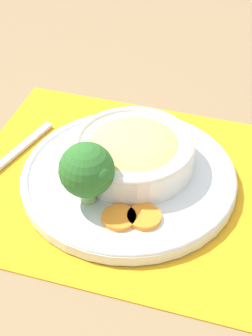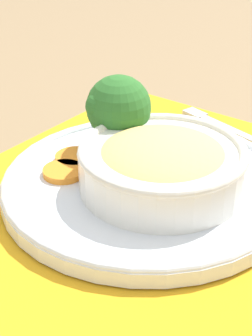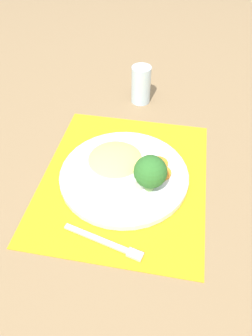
{
  "view_description": "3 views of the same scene",
  "coord_description": "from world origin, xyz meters",
  "px_view_note": "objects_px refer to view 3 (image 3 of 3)",
  "views": [
    {
      "loc": [
        -0.21,
        0.58,
        0.57
      ],
      "look_at": [
        0.0,
        0.01,
        0.04
      ],
      "focal_mm": 60.0,
      "sensor_mm": 36.0,
      "label": 1
    },
    {
      "loc": [
        -0.42,
        -0.33,
        0.34
      ],
      "look_at": [
        -0.01,
        0.02,
        0.04
      ],
      "focal_mm": 60.0,
      "sensor_mm": 36.0,
      "label": 2
    },
    {
      "loc": [
        0.55,
        0.14,
        0.6
      ],
      "look_at": [
        -0.0,
        0.0,
        0.04
      ],
      "focal_mm": 35.0,
      "sensor_mm": 36.0,
      "label": 3
    }
  ],
  "objects_px": {
    "bowl": "(115,164)",
    "fork": "(110,244)",
    "broccoli_floret": "(151,172)",
    "water_glass": "(141,87)"
  },
  "relations": [
    {
      "from": "bowl",
      "to": "broccoli_floret",
      "type": "distance_m",
      "value": 0.1
    },
    {
      "from": "water_glass",
      "to": "fork",
      "type": "relative_size",
      "value": 0.65
    },
    {
      "from": "water_glass",
      "to": "bowl",
      "type": "bearing_deg",
      "value": 1.61
    },
    {
      "from": "broccoli_floret",
      "to": "fork",
      "type": "height_order",
      "value": "broccoli_floret"
    },
    {
      "from": "bowl",
      "to": "water_glass",
      "type": "bearing_deg",
      "value": -178.39
    },
    {
      "from": "bowl",
      "to": "broccoli_floret",
      "type": "height_order",
      "value": "broccoli_floret"
    },
    {
      "from": "bowl",
      "to": "fork",
      "type": "height_order",
      "value": "bowl"
    },
    {
      "from": "fork",
      "to": "bowl",
      "type": "bearing_deg",
      "value": -156.92
    },
    {
      "from": "water_glass",
      "to": "fork",
      "type": "height_order",
      "value": "water_glass"
    },
    {
      "from": "bowl",
      "to": "broccoli_floret",
      "type": "xyz_separation_m",
      "value": [
        0.03,
        0.09,
        0.03
      ]
    }
  ]
}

